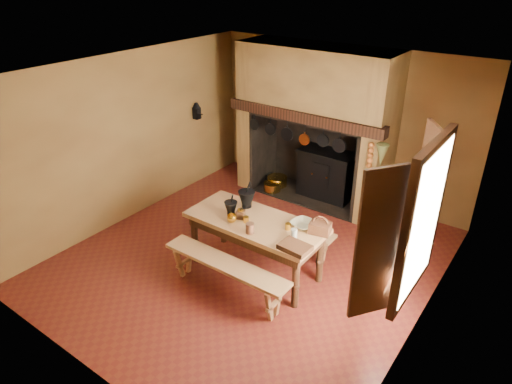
# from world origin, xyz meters

# --- Properties ---
(floor) EXTENTS (5.50, 5.50, 0.00)m
(floor) POSITION_xyz_m (0.00, 0.00, 0.00)
(floor) COLOR #5F2116
(floor) RESTS_ON ground
(ceiling) EXTENTS (5.50, 5.50, 0.00)m
(ceiling) POSITION_xyz_m (0.00, 0.00, 2.80)
(ceiling) COLOR silver
(ceiling) RESTS_ON back_wall
(back_wall) EXTENTS (5.00, 0.02, 2.80)m
(back_wall) POSITION_xyz_m (0.00, 2.75, 1.40)
(back_wall) COLOR olive
(back_wall) RESTS_ON floor
(wall_left) EXTENTS (0.02, 5.50, 2.80)m
(wall_left) POSITION_xyz_m (-2.50, 0.00, 1.40)
(wall_left) COLOR olive
(wall_left) RESTS_ON floor
(wall_right) EXTENTS (0.02, 5.50, 2.80)m
(wall_right) POSITION_xyz_m (2.50, 0.00, 1.40)
(wall_right) COLOR olive
(wall_right) RESTS_ON floor
(wall_front) EXTENTS (5.00, 0.02, 2.80)m
(wall_front) POSITION_xyz_m (0.00, -2.75, 1.40)
(wall_front) COLOR olive
(wall_front) RESTS_ON floor
(chimney_breast) EXTENTS (2.95, 0.96, 2.80)m
(chimney_breast) POSITION_xyz_m (-0.30, 2.31, 1.81)
(chimney_breast) COLOR olive
(chimney_breast) RESTS_ON floor
(iron_range) EXTENTS (1.12, 0.55, 1.60)m
(iron_range) POSITION_xyz_m (-0.04, 2.45, 0.48)
(iron_range) COLOR black
(iron_range) RESTS_ON floor
(hearth_pans) EXTENTS (0.51, 0.62, 0.20)m
(hearth_pans) POSITION_xyz_m (-1.05, 2.22, 0.09)
(hearth_pans) COLOR gold
(hearth_pans) RESTS_ON floor
(hanging_pans) EXTENTS (1.92, 0.29, 0.27)m
(hanging_pans) POSITION_xyz_m (-0.34, 1.81, 1.36)
(hanging_pans) COLOR black
(hanging_pans) RESTS_ON chimney_breast
(onion_string) EXTENTS (0.12, 0.10, 0.46)m
(onion_string) POSITION_xyz_m (1.00, 1.79, 1.33)
(onion_string) COLOR #B55621
(onion_string) RESTS_ON chimney_breast
(herb_bunch) EXTENTS (0.20, 0.20, 0.35)m
(herb_bunch) POSITION_xyz_m (1.18, 1.79, 1.38)
(herb_bunch) COLOR brown
(herb_bunch) RESTS_ON chimney_breast
(window) EXTENTS (0.39, 1.75, 1.76)m
(window) POSITION_xyz_m (2.35, -0.40, 1.70)
(window) COLOR white
(window) RESTS_ON wall_right
(wall_coffee_mill) EXTENTS (0.23, 0.16, 0.31)m
(wall_coffee_mill) POSITION_xyz_m (-2.42, 1.55, 1.52)
(wall_coffee_mill) COLOR black
(wall_coffee_mill) RESTS_ON wall_left
(work_table) EXTENTS (1.95, 0.87, 0.85)m
(work_table) POSITION_xyz_m (0.23, -0.21, 0.71)
(work_table) COLOR tan
(work_table) RESTS_ON floor
(bench_front) EXTENTS (1.88, 0.33, 0.53)m
(bench_front) POSITION_xyz_m (0.23, -0.87, 0.40)
(bench_front) COLOR tan
(bench_front) RESTS_ON floor
(bench_back) EXTENTS (1.71, 0.30, 0.48)m
(bench_back) POSITION_xyz_m (0.23, 0.51, 0.36)
(bench_back) COLOR tan
(bench_back) RESTS_ON floor
(mortar_large) EXTENTS (0.25, 0.25, 0.42)m
(mortar_large) POSITION_xyz_m (-0.10, 0.04, 0.99)
(mortar_large) COLOR black
(mortar_large) RESTS_ON work_table
(mortar_small) EXTENTS (0.19, 0.19, 0.32)m
(mortar_small) POSITION_xyz_m (-0.15, -0.26, 0.95)
(mortar_small) COLOR black
(mortar_small) RESTS_ON work_table
(coffee_grinder) EXTENTS (0.17, 0.15, 0.18)m
(coffee_grinder) POSITION_xyz_m (0.03, -0.27, 0.91)
(coffee_grinder) COLOR #3E2213
(coffee_grinder) RESTS_ON work_table
(brass_mug_a) EXTENTS (0.10, 0.10, 0.09)m
(brass_mug_a) POSITION_xyz_m (0.16, -0.32, 0.89)
(brass_mug_a) COLOR gold
(brass_mug_a) RESTS_ON work_table
(brass_mug_b) EXTENTS (0.10, 0.10, 0.09)m
(brass_mug_b) POSITION_xyz_m (0.72, -0.14, 0.89)
(brass_mug_b) COLOR gold
(brass_mug_b) RESTS_ON work_table
(mixing_bowl) EXTENTS (0.37, 0.37, 0.08)m
(mixing_bowl) POSITION_xyz_m (0.85, 0.03, 0.89)
(mixing_bowl) COLOR #B6B28C
(mixing_bowl) RESTS_ON work_table
(stoneware_crock) EXTENTS (0.15, 0.15, 0.14)m
(stoneware_crock) POSITION_xyz_m (0.36, -0.51, 0.92)
(stoneware_crock) COLOR #502D1D
(stoneware_crock) RESTS_ON work_table
(glass_jar) EXTENTS (0.09, 0.09, 0.15)m
(glass_jar) POSITION_xyz_m (0.91, -0.30, 0.92)
(glass_jar) COLOR beige
(glass_jar) RESTS_ON work_table
(wicker_basket) EXTENTS (0.30, 0.25, 0.26)m
(wicker_basket) POSITION_xyz_m (1.11, 0.03, 0.93)
(wicker_basket) COLOR #432114
(wicker_basket) RESTS_ON work_table
(wooden_tray) EXTENTS (0.40, 0.30, 0.07)m
(wooden_tray) POSITION_xyz_m (1.04, -0.49, 0.88)
(wooden_tray) COLOR #3E2213
(wooden_tray) RESTS_ON work_table
(brass_cup) EXTENTS (0.15, 0.15, 0.11)m
(brass_cup) POSITION_xyz_m (-0.01, -0.43, 0.90)
(brass_cup) COLOR gold
(brass_cup) RESTS_ON work_table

